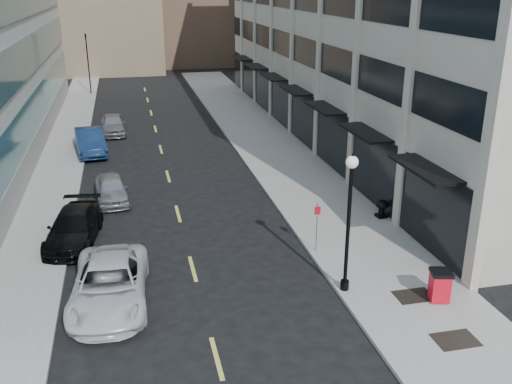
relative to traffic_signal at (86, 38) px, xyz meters
name	(u,v)px	position (x,y,z in m)	size (l,w,h in m)	color
sidewalk_right	(289,167)	(13.00, -28.00, -5.64)	(5.00, 80.00, 0.15)	gray
sidewalk_left	(54,183)	(-1.00, -28.00, -5.64)	(3.00, 80.00, 0.15)	gray
building_right	(390,10)	(22.44, -21.01, 3.28)	(15.30, 46.50, 18.25)	beige
grate_mid	(455,340)	(13.10, -47.00, -5.56)	(1.40, 1.00, 0.01)	black
grate_far	(414,296)	(13.10, -44.20, -5.56)	(1.40, 1.00, 0.01)	black
road_centerline	(173,193)	(5.50, -31.00, -5.71)	(0.15, 68.20, 0.01)	#D8CC4C
traffic_signal	(86,38)	(0.00, 0.00, 0.00)	(0.66, 0.66, 6.98)	black
car_white_van	(110,284)	(2.30, -42.00, -4.93)	(2.62, 5.68, 1.58)	silver
car_black_pickup	(74,228)	(0.70, -36.32, -5.00)	(2.02, 4.98, 1.44)	black
car_silver_sedan	(112,189)	(2.30, -31.46, -5.03)	(1.63, 4.05, 1.38)	gray
car_blue_sedan	(90,142)	(0.85, -22.01, -4.87)	(1.79, 5.12, 1.69)	navy
car_grey_sedan	(113,124)	(2.30, -16.88, -4.96)	(1.79, 4.44, 1.51)	gray
trash_bin	(440,285)	(13.80, -44.67, -4.93)	(0.88, 0.90, 1.18)	red
lamppost	(349,212)	(10.80, -43.17, -2.45)	(0.44, 0.44, 5.32)	black
sign_post	(317,220)	(10.80, -39.85, -4.15)	(0.26, 0.06, 2.18)	slate
urn_planter	(382,207)	(15.10, -37.02, -5.03)	(0.64, 0.64, 0.89)	black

